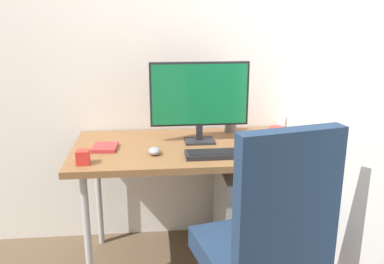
{
  "coord_description": "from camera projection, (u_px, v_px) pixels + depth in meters",
  "views": [
    {
      "loc": [
        -0.19,
        -2.23,
        1.47
      ],
      "look_at": [
        0.02,
        -0.07,
        0.84
      ],
      "focal_mm": 38.94,
      "sensor_mm": 36.0,
      "label": 1
    }
  ],
  "objects": [
    {
      "name": "coffee_mug",
      "position": [
        277.0,
        135.0,
        2.4
      ],
      "size": [
        0.12,
        0.08,
        0.09
      ],
      "color": "red",
      "rests_on": "desk"
    },
    {
      "name": "office_chair",
      "position": [
        265.0,
        242.0,
        1.72
      ],
      "size": [
        0.55,
        0.6,
        1.08
      ],
      "color": "black",
      "rests_on": "ground_plane"
    },
    {
      "name": "notebook",
      "position": [
        105.0,
        147.0,
        2.29
      ],
      "size": [
        0.14,
        0.16,
        0.02
      ],
      "primitive_type": "cube",
      "rotation": [
        0.0,
        0.0,
        -0.07
      ],
      "color": "#B23333",
      "rests_on": "desk"
    },
    {
      "name": "keyboard",
      "position": [
        222.0,
        154.0,
        2.18
      ],
      "size": [
        0.39,
        0.13,
        0.03
      ],
      "color": "black",
      "rests_on": "desk"
    },
    {
      "name": "filing_cabinet",
      "position": [
        254.0,
        215.0,
        2.49
      ],
      "size": [
        0.42,
        0.48,
        0.59
      ],
      "color": "#9EA0A5",
      "rests_on": "ground_plane"
    },
    {
      "name": "mouse",
      "position": [
        154.0,
        151.0,
        2.2
      ],
      "size": [
        0.07,
        0.08,
        0.04
      ],
      "primitive_type": "ellipsoid",
      "rotation": [
        0.0,
        0.0,
        0.03
      ],
      "color": "gray",
      "rests_on": "desk"
    },
    {
      "name": "monitor",
      "position": [
        199.0,
        97.0,
        2.36
      ],
      "size": [
        0.56,
        0.14,
        0.46
      ],
      "color": "black",
      "rests_on": "desk"
    },
    {
      "name": "ground_plane",
      "position": [
        187.0,
        260.0,
        2.56
      ],
      "size": [
        8.0,
        8.0,
        0.0
      ],
      "primitive_type": "plane",
      "color": "brown"
    },
    {
      "name": "desk_clamp_accessory",
      "position": [
        83.0,
        157.0,
        2.06
      ],
      "size": [
        0.06,
        0.06,
        0.07
      ],
      "primitive_type": "cube",
      "color": "red",
      "rests_on": "desk"
    },
    {
      "name": "desk",
      "position": [
        187.0,
        156.0,
        2.37
      ],
      "size": [
        1.27,
        0.7,
        0.74
      ],
      "color": "brown",
      "rests_on": "ground_plane"
    },
    {
      "name": "wall_side_right",
      "position": [
        326.0,
        26.0,
        2.03
      ],
      "size": [
        0.04,
        2.16,
        2.8
      ],
      "primitive_type": "cube",
      "color": "white",
      "rests_on": "ground_plane"
    },
    {
      "name": "wall_back",
      "position": [
        181.0,
        23.0,
        2.53
      ],
      "size": [
        2.73,
        0.04,
        2.8
      ],
      "primitive_type": "cube",
      "color": "white",
      "rests_on": "ground_plane"
    },
    {
      "name": "pen_holder",
      "position": [
        231.0,
        123.0,
        2.61
      ],
      "size": [
        0.08,
        0.08,
        0.19
      ],
      "color": "slate",
      "rests_on": "desk"
    }
  ]
}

